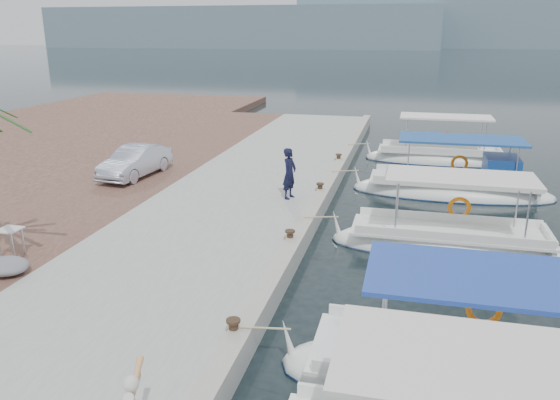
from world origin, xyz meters
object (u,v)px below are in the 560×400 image
object	(u,v)px
fishing_caique_d	(454,190)
fisherman	(290,173)
fishing_caique_c	(448,246)
fishing_caique_b	(468,382)
parked_car	(135,161)
fishing_caique_e	(439,159)

from	to	relation	value
fishing_caique_d	fisherman	size ratio (longest dim) A/B	4.31
fishing_caique_c	fisherman	bearing A→B (deg)	156.18
fishing_caique_c	fishing_caique_b	bearing A→B (deg)	-89.90
fishing_caique_c	parked_car	world-z (taller)	fishing_caique_c
fishing_caique_b	fisherman	bearing A→B (deg)	120.48
fishing_caique_b	parked_car	world-z (taller)	fishing_caique_b
fishing_caique_e	fishing_caique_c	bearing A→B (deg)	-90.62
fishing_caique_e	fisherman	bearing A→B (deg)	-120.55
parked_car	fisherman	bearing A→B (deg)	-7.00
fishing_caique_c	fishing_caique_d	size ratio (longest dim) A/B	0.89
fisherman	fishing_caique_d	bearing A→B (deg)	-43.27
fishing_caique_b	fisherman	distance (m)	10.47
fishing_caique_b	fisherman	size ratio (longest dim) A/B	3.86
fishing_caique_d	parked_car	bearing A→B (deg)	-170.74
fishing_caique_d	fishing_caique_c	bearing A→B (deg)	-95.07
fishing_caique_b	fishing_caique_c	world-z (taller)	same
fishing_caique_c	fishing_caique_d	distance (m)	5.85
fisherman	fishing_caique_e	bearing A→B (deg)	-15.11
fishing_caique_d	parked_car	size ratio (longest dim) A/B	2.07
fishing_caique_d	parked_car	distance (m)	12.61
fishing_caique_b	fisherman	world-z (taller)	fisherman
fishing_caique_c	fisherman	xyz separation A→B (m)	(-5.26, 2.32, 1.26)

